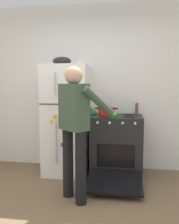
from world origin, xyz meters
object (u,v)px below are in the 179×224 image
Objects in this scene: coffee_mug at (79,62)px; refrigerator at (68,120)px; stove_range at (117,146)px; person_cook at (77,121)px; red_pot at (106,111)px; pepper_mill at (137,109)px; mixing_bowl at (62,61)px.

refrigerator is at bearing -164.60° from coffee_mug.
person_cook is at bearing -116.69° from stove_range.
refrigerator is 1.38× the size of stove_range.
red_pot is (0.62, -0.05, 0.15)m from refrigerator.
pepper_mill is at bearing 55.92° from person_cook.
refrigerator is at bearing -0.22° from mixing_bowl.
coffee_mug reaches higher than stove_range.
person_cook reaches higher than red_pot.
stove_range is at bearing -1.20° from mixing_bowl.
refrigerator is 15.09× the size of coffee_mug.
mixing_bowl is (-0.41, 0.89, 0.79)m from person_cook.
coffee_mug is (-0.59, 0.07, 1.28)m from stove_range.
person_cook is 5.57× the size of mixing_bowl.
red_pot is at bearing -4.62° from refrigerator.
refrigerator reaches higher than person_cook.
person_cook is (-0.44, -0.88, 0.51)m from stove_range.
red_pot is at bearing -168.67° from stove_range.
refrigerator is 0.64m from red_pot.
red_pot is 1.20× the size of mixing_bowl.
coffee_mug is 0.63× the size of pepper_mill.
coffee_mug reaches higher than person_cook.
pepper_mill is at bearing 9.82° from mixing_bowl.
mixing_bowl reaches higher than person_cook.
person_cook reaches higher than stove_range.
pepper_mill is 0.61× the size of mixing_bowl.
red_pot is at bearing -4.11° from mixing_bowl.
coffee_mug is at bearing 99.15° from person_cook.
mixing_bowl is (-0.26, -0.05, 0.02)m from coffee_mug.
refrigerator is 0.87m from stove_range.
refrigerator is 0.91m from mixing_bowl.
stove_range is 10.93× the size of coffee_mug.
mixing_bowl reaches higher than coffee_mug.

